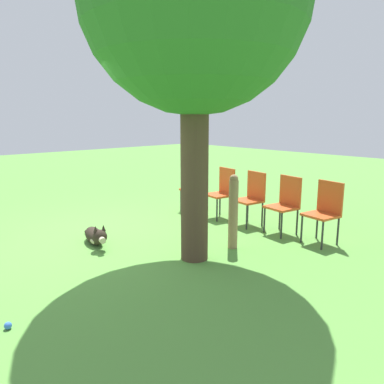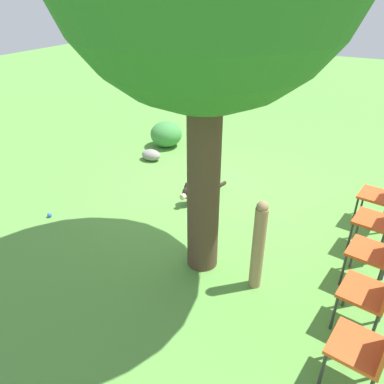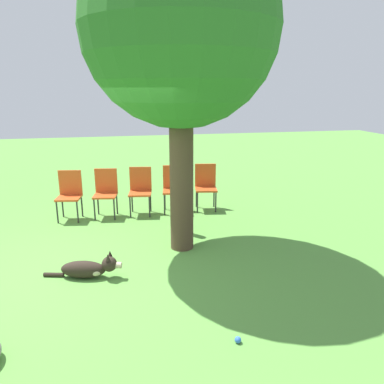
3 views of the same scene
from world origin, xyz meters
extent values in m
plane|color=#56933D|center=(0.00, 0.00, 0.00)|extent=(30.00, 30.00, 0.00)
cylinder|color=#4C3828|center=(-0.38, 1.49, 1.27)|extent=(0.36, 0.36, 2.53)
ellipsoid|color=#2D231C|center=(0.33, 0.00, 0.12)|extent=(0.37, 0.65, 0.24)
ellipsoid|color=#C6B293|center=(0.37, 0.16, 0.11)|extent=(0.24, 0.26, 0.14)
sphere|color=#2D231C|center=(0.42, 0.35, 0.21)|extent=(0.25, 0.25, 0.21)
cylinder|color=#C6B293|center=(0.45, 0.47, 0.19)|extent=(0.11, 0.11, 0.09)
cone|color=#2D231C|center=(0.37, 0.37, 0.33)|extent=(0.07, 0.07, 0.09)
cone|color=#2D231C|center=(0.48, 0.34, 0.33)|extent=(0.07, 0.07, 0.09)
cylinder|color=#2D231C|center=(0.23, -0.40, 0.03)|extent=(0.12, 0.28, 0.06)
cylinder|color=#937551|center=(-1.08, 1.57, 0.51)|extent=(0.14, 0.14, 1.01)
sphere|color=#937551|center=(-1.08, 1.57, 1.03)|extent=(0.12, 0.12, 0.12)
cube|color=#D14C1E|center=(-2.11, -0.41, 0.45)|extent=(0.48, 0.50, 0.04)
cube|color=#D14C1E|center=(-2.30, -0.38, 0.71)|extent=(0.10, 0.44, 0.48)
cylinder|color=#2D2D2D|center=(-1.90, -0.25, 0.21)|extent=(0.03, 0.03, 0.43)
cylinder|color=#2D2D2D|center=(-1.96, -0.63, 0.21)|extent=(0.03, 0.03, 0.43)
cylinder|color=#2D2D2D|center=(-2.25, -0.19, 0.21)|extent=(0.03, 0.03, 0.43)
cylinder|color=#2D2D2D|center=(-2.31, -0.57, 0.21)|extent=(0.03, 0.03, 0.43)
cube|color=#D14C1E|center=(-2.12, 0.28, 0.45)|extent=(0.48, 0.50, 0.04)
cube|color=#D14C1E|center=(-2.32, 0.31, 0.71)|extent=(0.10, 0.44, 0.48)
cylinder|color=#2D2D2D|center=(-1.92, 0.44, 0.21)|extent=(0.03, 0.03, 0.43)
cylinder|color=#2D2D2D|center=(-1.98, 0.06, 0.21)|extent=(0.03, 0.03, 0.43)
cylinder|color=#2D2D2D|center=(-2.27, 0.49, 0.21)|extent=(0.03, 0.03, 0.43)
cylinder|color=#2D2D2D|center=(-2.33, 0.12, 0.21)|extent=(0.03, 0.03, 0.43)
cube|color=#D14C1E|center=(-2.14, 0.96, 0.45)|extent=(0.48, 0.50, 0.04)
cube|color=#D14C1E|center=(-2.34, 0.99, 0.71)|extent=(0.10, 0.44, 0.48)
cylinder|color=#2D2D2D|center=(-1.94, 1.12, 0.21)|extent=(0.03, 0.03, 0.43)
cylinder|color=#2D2D2D|center=(-2.00, 0.75, 0.21)|extent=(0.03, 0.03, 0.43)
cylinder|color=#2D2D2D|center=(-2.29, 1.18, 0.21)|extent=(0.03, 0.03, 0.43)
cylinder|color=#2D2D2D|center=(-2.35, 0.80, 0.21)|extent=(0.03, 0.03, 0.43)
cube|color=#D14C1E|center=(-2.16, 1.65, 0.45)|extent=(0.48, 0.50, 0.04)
cube|color=#D14C1E|center=(-2.35, 1.68, 0.71)|extent=(0.10, 0.44, 0.48)
cylinder|color=#2D2D2D|center=(-1.96, 1.81, 0.21)|extent=(0.03, 0.03, 0.43)
cylinder|color=#2D2D2D|center=(-2.02, 1.43, 0.21)|extent=(0.03, 0.03, 0.43)
cylinder|color=#2D2D2D|center=(-2.31, 1.86, 0.21)|extent=(0.03, 0.03, 0.43)
cylinder|color=#2D2D2D|center=(-2.37, 1.49, 0.21)|extent=(0.03, 0.03, 0.43)
cube|color=#D14C1E|center=(-2.18, 2.33, 0.45)|extent=(0.48, 0.50, 0.04)
cube|color=#D14C1E|center=(-2.37, 2.36, 0.71)|extent=(0.10, 0.44, 0.48)
cylinder|color=#2D2D2D|center=(-1.98, 2.49, 0.21)|extent=(0.03, 0.03, 0.43)
cylinder|color=#2D2D2D|center=(-2.03, 2.12, 0.21)|extent=(0.03, 0.03, 0.43)
cylinder|color=#2D2D2D|center=(-2.33, 2.55, 0.21)|extent=(0.03, 0.03, 0.43)
cylinder|color=#2D2D2D|center=(-2.39, 2.17, 0.21)|extent=(0.03, 0.03, 0.43)
sphere|color=blue|center=(2.06, 1.62, 0.03)|extent=(0.07, 0.07, 0.07)
camera|label=1|loc=(2.90, 5.04, 1.91)|focal=35.00mm
camera|label=2|loc=(-1.95, 4.74, 2.99)|focal=35.00mm
camera|label=3|loc=(5.14, 0.51, 2.51)|focal=35.00mm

